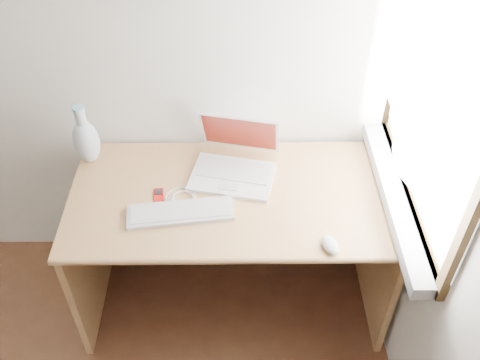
{
  "coord_description": "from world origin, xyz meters",
  "views": [
    {
      "loc": [
        1.05,
        -0.24,
        2.31
      ],
      "look_at": [
        1.06,
        1.35,
        0.84
      ],
      "focal_mm": 40.0,
      "sensor_mm": 36.0,
      "label": 1
    }
  ],
  "objects_px": {
    "external_keyboard": "(180,212)",
    "vase": "(86,140)",
    "desk": "(233,214)",
    "laptop": "(232,162)"
  },
  "relations": [
    {
      "from": "external_keyboard",
      "to": "vase",
      "type": "bearing_deg",
      "value": 134.68
    },
    {
      "from": "vase",
      "to": "external_keyboard",
      "type": "bearing_deg",
      "value": -38.27
    },
    {
      "from": "desk",
      "to": "external_keyboard",
      "type": "distance_m",
      "value": 0.36
    },
    {
      "from": "desk",
      "to": "vase",
      "type": "relative_size",
      "value": 4.71
    },
    {
      "from": "external_keyboard",
      "to": "vase",
      "type": "xyz_separation_m",
      "value": [
        -0.43,
        0.34,
        0.11
      ]
    },
    {
      "from": "laptop",
      "to": "vase",
      "type": "relative_size",
      "value": 1.35
    },
    {
      "from": "desk",
      "to": "vase",
      "type": "distance_m",
      "value": 0.73
    },
    {
      "from": "laptop",
      "to": "external_keyboard",
      "type": "xyz_separation_m",
      "value": [
        -0.21,
        -0.26,
        -0.04
      ]
    },
    {
      "from": "laptop",
      "to": "external_keyboard",
      "type": "bearing_deg",
      "value": -116.28
    },
    {
      "from": "desk",
      "to": "laptop",
      "type": "distance_m",
      "value": 0.27
    }
  ]
}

